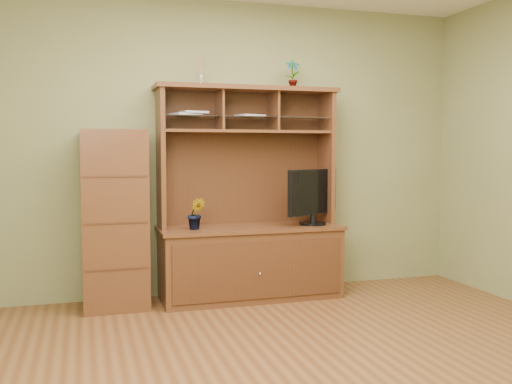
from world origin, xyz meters
name	(u,v)px	position (x,y,z in m)	size (l,w,h in m)	color
room	(320,147)	(0.00, 0.00, 1.35)	(4.54, 4.04, 2.74)	#593419
media_hutch	(249,240)	(0.07, 1.73, 0.52)	(1.66, 0.61, 1.90)	#442813
monitor	(313,195)	(0.65, 1.65, 0.92)	(0.59, 0.34, 0.51)	black
orchid_plant	(196,214)	(-0.44, 1.65, 0.79)	(0.15, 0.12, 0.28)	#335F20
top_plant	(292,74)	(0.50, 1.80, 2.03)	(0.14, 0.10, 0.27)	#2D6523
reed_diffuser	(201,72)	(-0.36, 1.80, 2.02)	(0.06, 0.06, 0.29)	silver
magazines	(210,114)	(-0.28, 1.81, 1.65)	(0.86, 0.25, 0.04)	#A5A5AA
side_cabinet	(115,219)	(-1.11, 1.74, 0.75)	(0.54, 0.49, 1.50)	#442813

